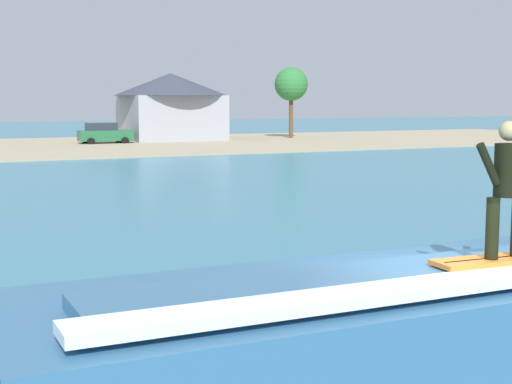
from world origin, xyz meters
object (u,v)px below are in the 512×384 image
wave_crest (436,329)px  house_gabled_white (171,103)px  surfboard (501,259)px  car_far_shore (104,133)px  surfer (507,183)px  tree_short_bushy (291,85)px

wave_crest → house_gabled_white: (16.38, 58.75, 2.67)m
surfboard → wave_crest: bearing=135.7°
surfboard → house_gabled_white: bearing=75.0°
car_far_shore → wave_crest: bearing=-99.5°
surfer → car_far_shore: (8.76, 56.12, -1.79)m
surfboard → car_far_shore: size_ratio=0.41×
wave_crest → tree_short_bushy: size_ratio=1.57×
tree_short_bushy → car_far_shore: bearing=-176.1°
surfer → car_far_shore: surfer is taller
wave_crest → house_gabled_white: 61.06m
surfer → car_far_shore: bearing=81.1°
house_gabled_white → tree_short_bushy: tree_short_bushy is taller
surfer → surfboard: bearing=94.9°
wave_crest → surfboard: 1.22m
surfboard → car_far_shore: car_far_shore is taller
surfer → tree_short_bushy: bearing=64.5°
surfboard → surfer: (0.00, -0.04, 0.95)m
wave_crest → surfer: size_ratio=6.52×
house_gabled_white → tree_short_bushy: size_ratio=1.52×
wave_crest → car_far_shore: size_ratio=2.43×
wave_crest → surfer: bearing=-46.4°
wave_crest → surfer: surfer is taller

